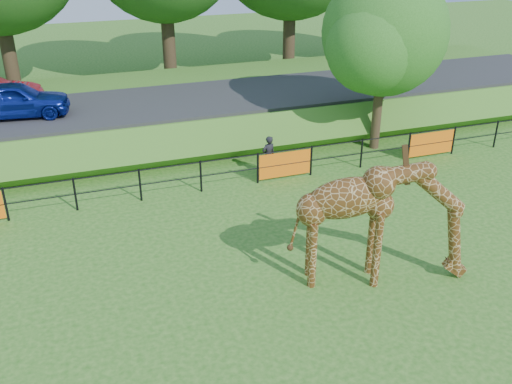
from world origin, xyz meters
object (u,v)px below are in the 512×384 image
(giraffe, at_px, (382,223))
(car_blue, at_px, (14,100))
(visitor, at_px, (268,156))
(tree_east, at_px, (386,38))

(giraffe, distance_m, car_blue, 14.93)
(giraffe, xyz_separation_m, visitor, (-0.25, 7.01, -0.88))
(visitor, xyz_separation_m, tree_east, (4.99, 1.07, 3.56))
(tree_east, bearing_deg, car_blue, 162.33)
(car_blue, xyz_separation_m, tree_east, (13.21, -4.21, 2.19))
(car_blue, distance_m, visitor, 9.86)
(giraffe, height_order, visitor, giraffe)
(car_blue, bearing_deg, tree_east, -100.92)
(visitor, bearing_deg, car_blue, -45.86)
(visitor, distance_m, tree_east, 6.23)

